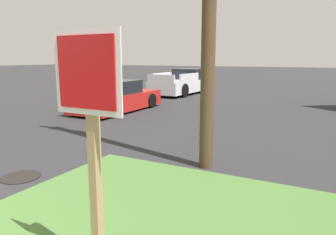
{
  "coord_description": "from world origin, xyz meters",
  "views": [
    {
      "loc": [
        4.57,
        -0.57,
        2.15
      ],
      "look_at": [
        1.6,
        5.03,
        0.96
      ],
      "focal_mm": 34.15,
      "sensor_mm": 36.0,
      "label": 1
    }
  ],
  "objects_px": {
    "manhole_cover": "(21,177)",
    "pickup_truck_white": "(184,83)",
    "stop_sign": "(93,159)",
    "parked_sedan_red": "(117,98)"
  },
  "relations": [
    {
      "from": "stop_sign",
      "to": "parked_sedan_red",
      "type": "distance_m",
      "value": 10.27
    },
    {
      "from": "stop_sign",
      "to": "pickup_truck_white",
      "type": "distance_m",
      "value": 16.71
    },
    {
      "from": "stop_sign",
      "to": "manhole_cover",
      "type": "xyz_separation_m",
      "value": [
        -3.03,
        1.44,
        -1.22
      ]
    },
    {
      "from": "stop_sign",
      "to": "pickup_truck_white",
      "type": "relative_size",
      "value": 0.43
    },
    {
      "from": "parked_sedan_red",
      "to": "pickup_truck_white",
      "type": "distance_m",
      "value": 7.16
    },
    {
      "from": "stop_sign",
      "to": "manhole_cover",
      "type": "distance_m",
      "value": 3.57
    },
    {
      "from": "manhole_cover",
      "to": "pickup_truck_white",
      "type": "relative_size",
      "value": 0.13
    },
    {
      "from": "parked_sedan_red",
      "to": "manhole_cover",
      "type": "bearing_deg",
      "value": -66.51
    },
    {
      "from": "stop_sign",
      "to": "parked_sedan_red",
      "type": "relative_size",
      "value": 0.54
    },
    {
      "from": "manhole_cover",
      "to": "pickup_truck_white",
      "type": "distance_m",
      "value": 14.41
    }
  ]
}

